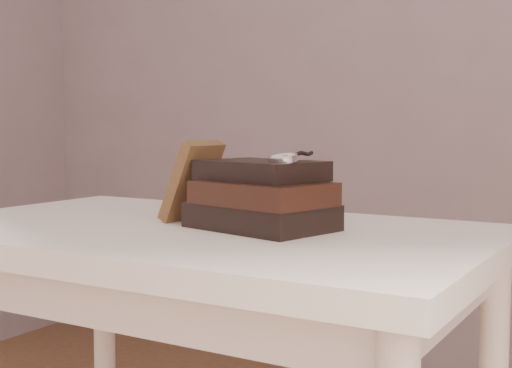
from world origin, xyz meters
The scene contains 5 objects.
table centered at (0.00, 0.35, 0.66)m, with size 1.00×0.60×0.75m.
book_stack centered at (0.12, 0.38, 0.80)m, with size 0.26×0.21×0.11m.
journal centered at (-0.04, 0.39, 0.82)m, with size 0.02×0.09×0.15m, color #402B18.
pocket_watch centered at (0.17, 0.35, 0.87)m, with size 0.06×0.15×0.02m.
eyeglasses centered at (0.05, 0.47, 0.81)m, with size 0.12×0.13×0.05m.
Camera 1 is at (0.70, -0.64, 0.92)m, focal length 49.59 mm.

